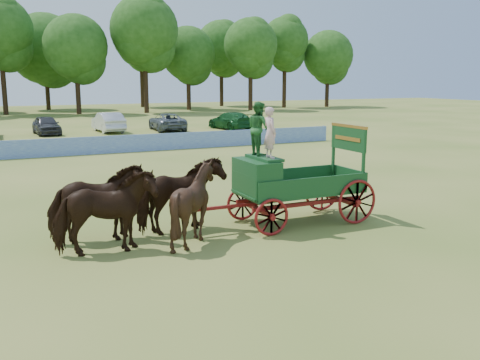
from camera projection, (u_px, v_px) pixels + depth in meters
name	position (u px, v px, depth m)	size (l,w,h in m)	color
ground	(333.00, 215.00, 17.60)	(160.00, 160.00, 0.00)	#989044
horse_lead_left	(105.00, 213.00, 13.54)	(1.17, 2.57, 2.17)	black
horse_lead_right	(97.00, 204.00, 14.52)	(1.17, 2.57, 2.17)	black
horse_wheel_left	(194.00, 204.00, 14.55)	(1.76, 1.98, 2.18)	black
horse_wheel_right	(181.00, 196.00, 15.53)	(1.17, 2.57, 2.17)	black
farm_dray	(278.00, 172.00, 16.21)	(6.00, 2.00, 3.77)	maroon
sponsor_banner	(151.00, 142.00, 33.06)	(26.00, 0.08, 1.05)	#1F3CAB
parked_cars	(27.00, 127.00, 41.17)	(37.77, 7.39, 1.64)	silver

